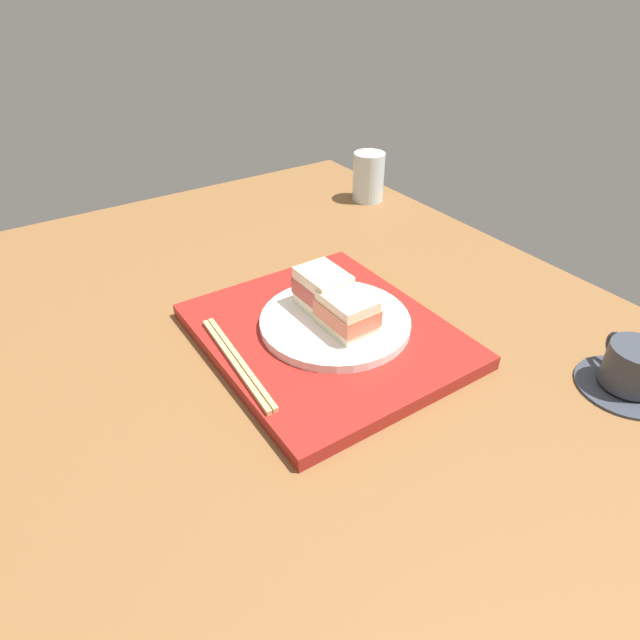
{
  "coord_description": "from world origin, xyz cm",
  "views": [
    {
      "loc": [
        54.02,
        -36.0,
        49.13
      ],
      "look_at": [
        0.91,
        -0.62,
        5.0
      ],
      "focal_mm": 30.17,
      "sensor_mm": 36.0,
      "label": 1
    }
  ],
  "objects_px": {
    "sandwich_plate": "(334,321)",
    "sandwich_near": "(323,290)",
    "drinking_glass": "(368,177)",
    "chopsticks_pair": "(236,360)",
    "sandwich_far": "(347,312)",
    "coffee_cup": "(631,370)"
  },
  "relations": [
    {
      "from": "sandwich_near",
      "to": "chopsticks_pair",
      "type": "bearing_deg",
      "value": -79.84
    },
    {
      "from": "chopsticks_pair",
      "to": "drinking_glass",
      "type": "xyz_separation_m",
      "value": [
        -0.41,
        0.55,
        0.03
      ]
    },
    {
      "from": "sandwich_far",
      "to": "sandwich_near",
      "type": "bearing_deg",
      "value": 178.79
    },
    {
      "from": "sandwich_plate",
      "to": "drinking_glass",
      "type": "relative_size",
      "value": 2.05
    },
    {
      "from": "sandwich_plate",
      "to": "sandwich_far",
      "type": "xyz_separation_m",
      "value": [
        0.03,
        -0.0,
        0.03
      ]
    },
    {
      "from": "sandwich_far",
      "to": "sandwich_plate",
      "type": "bearing_deg",
      "value": 178.79
    },
    {
      "from": "chopsticks_pair",
      "to": "drinking_glass",
      "type": "distance_m",
      "value": 0.68
    },
    {
      "from": "sandwich_near",
      "to": "sandwich_far",
      "type": "distance_m",
      "value": 0.06
    },
    {
      "from": "coffee_cup",
      "to": "sandwich_far",
      "type": "bearing_deg",
      "value": -136.9
    },
    {
      "from": "sandwich_near",
      "to": "drinking_glass",
      "type": "relative_size",
      "value": 0.77
    },
    {
      "from": "sandwich_near",
      "to": "sandwich_far",
      "type": "bearing_deg",
      "value": -1.21
    },
    {
      "from": "sandwich_plate",
      "to": "drinking_glass",
      "type": "height_order",
      "value": "drinking_glass"
    },
    {
      "from": "sandwich_plate",
      "to": "sandwich_near",
      "type": "xyz_separation_m",
      "value": [
        -0.03,
        0.0,
        0.04
      ]
    },
    {
      "from": "sandwich_plate",
      "to": "coffee_cup",
      "type": "distance_m",
      "value": 0.41
    },
    {
      "from": "sandwich_near",
      "to": "chopsticks_pair",
      "type": "height_order",
      "value": "sandwich_near"
    },
    {
      "from": "sandwich_near",
      "to": "coffee_cup",
      "type": "height_order",
      "value": "sandwich_near"
    },
    {
      "from": "sandwich_plate",
      "to": "chopsticks_pair",
      "type": "height_order",
      "value": "sandwich_plate"
    },
    {
      "from": "sandwich_far",
      "to": "chopsticks_pair",
      "type": "xyz_separation_m",
      "value": [
        -0.03,
        -0.16,
        -0.04
      ]
    },
    {
      "from": "chopsticks_pair",
      "to": "drinking_glass",
      "type": "bearing_deg",
      "value": 126.61
    },
    {
      "from": "chopsticks_pair",
      "to": "coffee_cup",
      "type": "relative_size",
      "value": 1.73
    },
    {
      "from": "chopsticks_pair",
      "to": "coffee_cup",
      "type": "xyz_separation_m",
      "value": [
        0.32,
        0.43,
        0.0
      ]
    },
    {
      "from": "coffee_cup",
      "to": "chopsticks_pair",
      "type": "bearing_deg",
      "value": -126.48
    }
  ]
}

